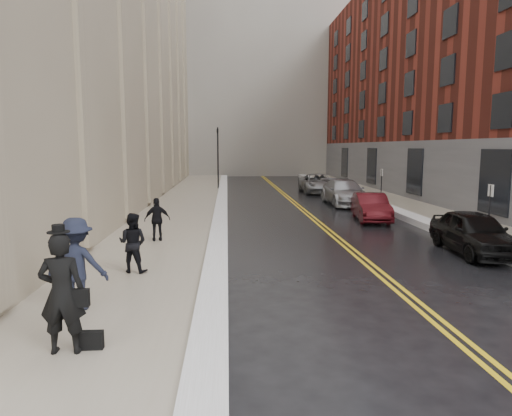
{
  "coord_description": "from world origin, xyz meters",
  "views": [
    {
      "loc": [
        -1.85,
        -8.22,
        3.6
      ],
      "look_at": [
        -0.9,
        6.64,
        1.6
      ],
      "focal_mm": 32.0,
      "sensor_mm": 36.0,
      "label": 1
    }
  ],
  "objects": [
    {
      "name": "ground",
      "position": [
        0.0,
        0.0,
        0.0
      ],
      "size": [
        160.0,
        160.0,
        0.0
      ],
      "primitive_type": "plane",
      "color": "black",
      "rests_on": "ground"
    },
    {
      "name": "sidewalk_left",
      "position": [
        -4.5,
        16.0,
        0.07
      ],
      "size": [
        4.0,
        64.0,
        0.15
      ],
      "primitive_type": "cube",
      "color": "gray",
      "rests_on": "ground"
    },
    {
      "name": "sidewalk_right",
      "position": [
        9.0,
        16.0,
        0.07
      ],
      "size": [
        3.0,
        64.0,
        0.15
      ],
      "primitive_type": "cube",
      "color": "gray",
      "rests_on": "ground"
    },
    {
      "name": "lane_stripe_a",
      "position": [
        2.38,
        16.0,
        0.0
      ],
      "size": [
        0.12,
        64.0,
        0.01
      ],
      "primitive_type": "cube",
      "color": "gold",
      "rests_on": "ground"
    },
    {
      "name": "lane_stripe_b",
      "position": [
        2.62,
        16.0,
        0.0
      ],
      "size": [
        0.12,
        64.0,
        0.01
      ],
      "primitive_type": "cube",
      "color": "gold",
      "rests_on": "ground"
    },
    {
      "name": "snow_ridge_left",
      "position": [
        -2.2,
        16.0,
        0.13
      ],
      "size": [
        0.7,
        60.8,
        0.26
      ],
      "primitive_type": "cube",
      "color": "white",
      "rests_on": "ground"
    },
    {
      "name": "snow_ridge_right",
      "position": [
        7.15,
        16.0,
        0.15
      ],
      "size": [
        0.85,
        60.8,
        0.3
      ],
      "primitive_type": "cube",
      "color": "white",
      "rests_on": "ground"
    },
    {
      "name": "building_right",
      "position": [
        17.5,
        23.0,
        9.0
      ],
      "size": [
        14.0,
        50.0,
        18.0
      ],
      "primitive_type": "cube",
      "color": "maroon",
      "rests_on": "ground"
    },
    {
      "name": "tower_far_right",
      "position": [
        14.0,
        66.0,
        22.0
      ],
      "size": [
        22.0,
        18.0,
        44.0
      ],
      "primitive_type": "cube",
      "color": "slate",
      "rests_on": "ground"
    },
    {
      "name": "traffic_signal",
      "position": [
        -2.6,
        30.0,
        3.08
      ],
      "size": [
        0.18,
        0.15,
        5.2
      ],
      "color": "black",
      "rests_on": "ground"
    },
    {
      "name": "parking_sign_near",
      "position": [
        7.9,
        8.0,
        1.36
      ],
      "size": [
        0.06,
        0.35,
        2.23
      ],
      "color": "black",
      "rests_on": "ground"
    },
    {
      "name": "parking_sign_far",
      "position": [
        7.9,
        20.0,
        1.36
      ],
      "size": [
        0.06,
        0.35,
        2.23
      ],
      "color": "black",
      "rests_on": "ground"
    },
    {
      "name": "car_black",
      "position": [
        6.49,
        6.46,
        0.73
      ],
      "size": [
        1.96,
        4.36,
        1.46
      ],
      "primitive_type": "imported",
      "rotation": [
        0.0,
        0.0,
        -0.06
      ],
      "color": "black",
      "rests_on": "ground"
    },
    {
      "name": "car_maroon",
      "position": [
        5.2,
        13.59,
        0.67
      ],
      "size": [
        1.91,
        4.2,
        1.34
      ],
      "primitive_type": "imported",
      "rotation": [
        0.0,
        0.0,
        -0.12
      ],
      "color": "#460C11",
      "rests_on": "ground"
    },
    {
      "name": "car_silver_near",
      "position": [
        5.48,
        19.77,
        0.78
      ],
      "size": [
        2.25,
        5.41,
        1.56
      ],
      "primitive_type": "imported",
      "rotation": [
        0.0,
        0.0,
        0.01
      ],
      "color": "#95979C",
      "rests_on": "ground"
    },
    {
      "name": "car_silver_far",
      "position": [
        5.25,
        27.1,
        0.74
      ],
      "size": [
        2.56,
        5.4,
        1.49
      ],
      "primitive_type": "imported",
      "rotation": [
        0.0,
        0.0,
        -0.02
      ],
      "color": "gray",
      "rests_on": "ground"
    },
    {
      "name": "pedestrian_main",
      "position": [
        -4.61,
        -0.71,
        1.18
      ],
      "size": [
        0.77,
        0.52,
        2.07
      ],
      "primitive_type": "imported",
      "rotation": [
        0.0,
        0.0,
        3.17
      ],
      "color": "black",
      "rests_on": "sidewalk_left"
    },
    {
      "name": "pedestrian_a",
      "position": [
        -4.47,
        4.3,
        0.98
      ],
      "size": [
        0.93,
        0.79,
        1.66
      ],
      "primitive_type": "imported",
      "rotation": [
        0.0,
        0.0,
        2.91
      ],
      "color": "black",
      "rests_on": "sidewalk_left"
    },
    {
      "name": "pedestrian_b",
      "position": [
        -5.03,
        1.36,
        1.14
      ],
      "size": [
        1.33,
        0.82,
        1.99
      ],
      "primitive_type": "imported",
      "rotation": [
        0.0,
        0.0,
        3.08
      ],
      "color": "black",
      "rests_on": "sidewalk_left"
    },
    {
      "name": "pedestrian_c",
      "position": [
        -4.43,
        8.55,
        0.95
      ],
      "size": [
        1.0,
        0.58,
        1.6
      ],
      "primitive_type": "imported",
      "rotation": [
        0.0,
        0.0,
        3.36
      ],
      "color": "black",
      "rests_on": "sidewalk_left"
    }
  ]
}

